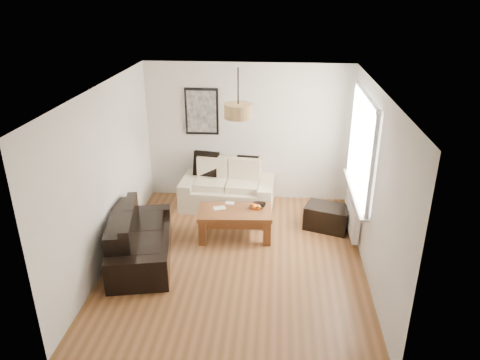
# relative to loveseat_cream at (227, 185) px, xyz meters

# --- Properties ---
(floor) EXTENTS (4.50, 4.50, 0.00)m
(floor) POSITION_rel_loveseat_cream_xyz_m (0.34, -1.78, -0.42)
(floor) COLOR brown
(floor) RESTS_ON ground
(ceiling) EXTENTS (3.80, 4.50, 0.00)m
(ceiling) POSITION_rel_loveseat_cream_xyz_m (0.34, -1.78, 2.18)
(ceiling) COLOR white
(ceiling) RESTS_ON floor
(wall_back) EXTENTS (3.80, 0.04, 2.60)m
(wall_back) POSITION_rel_loveseat_cream_xyz_m (0.34, 0.47, 0.88)
(wall_back) COLOR silver
(wall_back) RESTS_ON floor
(wall_front) EXTENTS (3.80, 0.04, 2.60)m
(wall_front) POSITION_rel_loveseat_cream_xyz_m (0.34, -4.03, 0.88)
(wall_front) COLOR silver
(wall_front) RESTS_ON floor
(wall_left) EXTENTS (0.04, 4.50, 2.60)m
(wall_left) POSITION_rel_loveseat_cream_xyz_m (-1.56, -1.78, 0.88)
(wall_left) COLOR silver
(wall_left) RESTS_ON floor
(wall_right) EXTENTS (0.04, 4.50, 2.60)m
(wall_right) POSITION_rel_loveseat_cream_xyz_m (2.24, -1.78, 0.88)
(wall_right) COLOR silver
(wall_right) RESTS_ON floor
(window_bay) EXTENTS (0.14, 1.90, 1.60)m
(window_bay) POSITION_rel_loveseat_cream_xyz_m (2.20, -0.98, 1.18)
(window_bay) COLOR white
(window_bay) RESTS_ON wall_right
(radiator) EXTENTS (0.10, 0.90, 0.52)m
(radiator) POSITION_rel_loveseat_cream_xyz_m (2.16, -0.98, -0.04)
(radiator) COLOR white
(radiator) RESTS_ON wall_right
(poster) EXTENTS (0.62, 0.04, 0.87)m
(poster) POSITION_rel_loveseat_cream_xyz_m (-0.51, 0.44, 1.28)
(poster) COLOR black
(poster) RESTS_ON wall_back
(pendant_shade) EXTENTS (0.40, 0.40, 0.20)m
(pendant_shade) POSITION_rel_loveseat_cream_xyz_m (0.34, -1.48, 1.81)
(pendant_shade) COLOR tan
(pendant_shade) RESTS_ON ceiling
(loveseat_cream) EXTENTS (1.74, 1.01, 0.84)m
(loveseat_cream) POSITION_rel_loveseat_cream_xyz_m (0.00, 0.00, 0.00)
(loveseat_cream) COLOR beige
(loveseat_cream) RESTS_ON floor
(sofa_leather) EXTENTS (1.18, 1.87, 0.75)m
(sofa_leather) POSITION_rel_loveseat_cream_xyz_m (-1.09, -1.92, -0.04)
(sofa_leather) COLOR black
(sofa_leather) RESTS_ON floor
(coffee_table) EXTENTS (1.23, 0.73, 0.48)m
(coffee_table) POSITION_rel_loveseat_cream_xyz_m (0.25, -1.12, -0.18)
(coffee_table) COLOR brown
(coffee_table) RESTS_ON floor
(ottoman) EXTENTS (0.83, 0.67, 0.41)m
(ottoman) POSITION_rel_loveseat_cream_xyz_m (1.79, -0.71, -0.21)
(ottoman) COLOR black
(ottoman) RESTS_ON floor
(cushion_left) EXTENTS (0.48, 0.22, 0.46)m
(cushion_left) POSITION_rel_loveseat_cream_xyz_m (-0.42, 0.21, 0.34)
(cushion_left) COLOR black
(cushion_left) RESTS_ON loveseat_cream
(cushion_right) EXTENTS (0.41, 0.16, 0.40)m
(cushion_right) POSITION_rel_loveseat_cream_xyz_m (0.36, 0.21, 0.31)
(cushion_right) COLOR black
(cushion_right) RESTS_ON loveseat_cream
(fruit_bowl) EXTENTS (0.25, 0.25, 0.06)m
(fruit_bowl) POSITION_rel_loveseat_cream_xyz_m (0.63, -0.98, 0.09)
(fruit_bowl) COLOR black
(fruit_bowl) RESTS_ON coffee_table
(orange_a) EXTENTS (0.12, 0.12, 0.09)m
(orange_a) POSITION_rel_loveseat_cream_xyz_m (0.57, -1.04, 0.10)
(orange_a) COLOR orange
(orange_a) RESTS_ON fruit_bowl
(orange_b) EXTENTS (0.09, 0.09, 0.09)m
(orange_b) POSITION_rel_loveseat_cream_xyz_m (0.62, -1.05, 0.10)
(orange_b) COLOR orange
(orange_b) RESTS_ON fruit_bowl
(orange_c) EXTENTS (0.09, 0.09, 0.08)m
(orange_c) POSITION_rel_loveseat_cream_xyz_m (0.53, -1.00, 0.10)
(orange_c) COLOR #FF5A15
(orange_c) RESTS_ON fruit_bowl
(papers) EXTENTS (0.23, 0.20, 0.01)m
(papers) POSITION_rel_loveseat_cream_xyz_m (-0.01, -1.06, 0.07)
(papers) COLOR beige
(papers) RESTS_ON coffee_table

